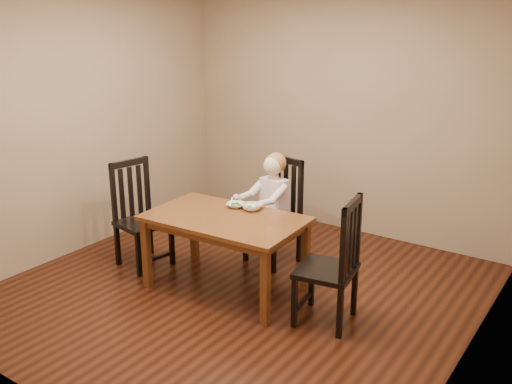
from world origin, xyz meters
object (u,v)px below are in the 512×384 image
Objects in this scene: bowl_peas at (236,205)px; bowl_veg at (252,207)px; chair_right at (333,265)px; chair_left at (140,216)px; dining_table at (225,225)px; toddler at (273,199)px; chair_child at (276,213)px.

bowl_peas is 0.93× the size of bowl_veg.
chair_left is at bearing 82.19° from chair_right.
dining_table is 0.30m from bowl_peas.
toddler is (-1.06, 0.74, 0.16)m from chair_right.
chair_right reaches higher than bowl_veg.
chair_right is 6.51× the size of bowl_peas.
dining_table is at bearing 102.45° from chair_left.
bowl_peas is at bearing 89.10° from chair_child.
dining_table is 1.36× the size of chair_left.
chair_left is at bearing 49.14° from chair_child.
toddler is (0.03, 0.75, 0.05)m from dining_table.
bowl_peas is (0.97, 0.31, 0.22)m from chair_left.
bowl_peas is at bearing 68.23° from chair_right.
chair_right is 1.21m from bowl_peas.
bowl_peas is (-0.12, -0.53, 0.21)m from chair_child.
dining_table is 0.32m from bowl_veg.
toddler is 0.49m from bowl_peas.
toddler is at bearing 87.84° from dining_table.
chair_left is 2.14m from chair_right.
bowl_veg is (0.17, 0.02, 0.01)m from bowl_peas.
chair_right is at bearing 0.26° from dining_table.
toddler is 3.74× the size of bowl_peas.
chair_left reaches higher than toddler.
chair_child is 0.59m from bowl_peas.
chair_child reaches higher than dining_table.
chair_right reaches higher than bowl_peas.
chair_right is 6.03× the size of bowl_veg.
toddler is 3.47× the size of bowl_veg.
chair_left is at bearing 47.61° from toddler.
chair_left reaches higher than dining_table.
chair_child is at bearing 77.81° from bowl_peas.
toddler is at bearing 136.49° from chair_left.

